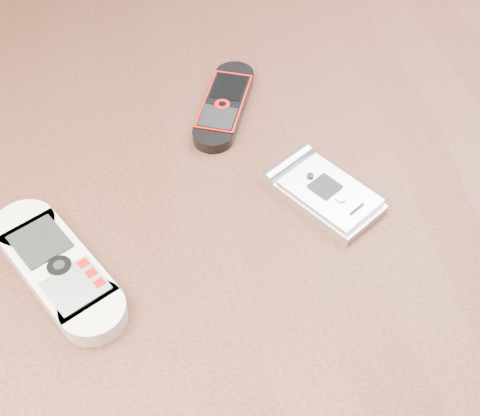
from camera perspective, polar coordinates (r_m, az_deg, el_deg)
name	(u,v)px	position (r m, az deg, el deg)	size (l,w,h in m)	color
table	(235,284)	(0.67, -0.43, -6.54)	(1.20, 0.80, 0.75)	black
nokia_white	(58,267)	(0.56, -15.29, -4.91)	(0.05, 0.16, 0.02)	beige
nokia_black_red	(224,104)	(0.68, -1.35, 8.83)	(0.04, 0.13, 0.01)	black
motorola_razr	(327,193)	(0.60, 7.42, 1.24)	(0.06, 0.11, 0.02)	silver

